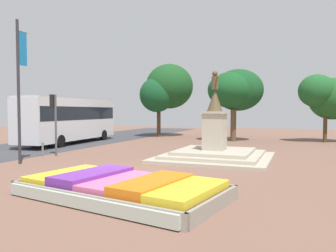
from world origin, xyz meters
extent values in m
plane|color=brown|center=(0.00, 0.00, 0.00)|extent=(77.77, 77.77, 0.00)
cube|color=#38281C|center=(1.61, -2.51, 0.18)|extent=(6.44, 3.95, 0.37)
cube|color=gray|center=(1.35, -4.02, 0.20)|extent=(6.15, 1.16, 0.41)
cube|color=gray|center=(1.87, -1.00, 0.20)|extent=(6.15, 1.16, 0.41)
cube|color=gray|center=(-1.41, -1.99, 0.20)|extent=(0.64, 3.13, 0.41)
cube|color=gray|center=(4.62, -3.03, 0.20)|extent=(0.64, 3.13, 0.41)
cube|color=yellow|center=(-0.69, -2.11, 0.45)|extent=(1.62, 2.92, 0.16)
cube|color=#72339E|center=(0.46, -2.31, 0.51)|extent=(1.62, 2.92, 0.28)
cube|color=#D86699|center=(1.61, -2.51, 0.45)|extent=(1.62, 2.92, 0.16)
cube|color=orange|center=(2.76, -2.71, 0.50)|extent=(1.62, 2.92, 0.27)
cube|color=yellow|center=(3.90, -2.91, 0.47)|extent=(1.62, 2.92, 0.21)
cube|color=#B2BCAD|center=(1.34, -4.07, 0.20)|extent=(5.86, 1.21, 0.33)
cube|color=#B2A893|center=(2.41, 6.06, 0.08)|extent=(5.83, 5.83, 0.17)
cube|color=#B4AA96|center=(2.41, 6.06, 0.25)|extent=(4.85, 4.85, 0.17)
cube|color=#B3A994|center=(2.41, 6.06, 0.42)|extent=(3.87, 3.87, 0.17)
cube|color=#B2A893|center=(2.41, 6.06, 1.47)|extent=(1.12, 1.12, 1.94)
cube|color=#B2A893|center=(2.41, 6.06, 2.50)|extent=(1.32, 1.32, 0.12)
cone|color=brown|center=(2.41, 6.06, 3.15)|extent=(0.84, 0.84, 1.17)
cylinder|color=brown|center=(2.41, 6.06, 4.07)|extent=(0.36, 0.36, 0.68)
sphere|color=brown|center=(2.41, 6.06, 4.56)|extent=(0.30, 0.30, 0.30)
cylinder|color=brown|center=(2.53, 5.88, 4.21)|extent=(0.41, 0.53, 0.46)
cylinder|color=#4C5156|center=(-6.36, 3.95, 1.76)|extent=(0.12, 0.12, 3.52)
cube|color=black|center=(-6.56, 3.97, 3.12)|extent=(0.27, 0.30, 0.80)
cylinder|color=#4B0808|center=(-6.70, 3.98, 3.39)|extent=(0.04, 0.14, 0.14)
cylinder|color=#543E08|center=(-6.70, 3.98, 3.12)|extent=(0.04, 0.14, 0.14)
cylinder|color=green|center=(-6.70, 3.98, 2.86)|extent=(0.04, 0.14, 0.14)
cylinder|color=#2D2D33|center=(-6.02, 0.97, 3.48)|extent=(0.14, 0.14, 6.95)
cube|color=#1972B2|center=(-6.02, 1.29, 5.62)|extent=(0.03, 0.50, 1.63)
cylinder|color=#2D2D33|center=(-6.02, 1.29, 6.44)|extent=(0.04, 0.64, 0.03)
cube|color=silver|center=(-10.31, 10.18, 1.93)|extent=(3.12, 10.45, 3.15)
cube|color=black|center=(-10.31, 10.18, 2.40)|extent=(3.12, 10.14, 1.01)
cube|color=#AFAFB3|center=(-10.31, 10.18, 3.55)|extent=(3.06, 10.24, 0.10)
cylinder|color=black|center=(-11.65, 13.44, 0.45)|extent=(0.34, 0.92, 0.90)
cylinder|color=black|center=(-9.43, 13.59, 0.45)|extent=(0.34, 0.92, 0.90)
cylinder|color=black|center=(-11.22, 7.27, 0.45)|extent=(0.34, 0.92, 0.90)
cylinder|color=black|center=(-9.00, 7.43, 0.45)|extent=(0.34, 0.92, 0.90)
cylinder|color=slate|center=(-6.93, 3.49, 0.36)|extent=(0.11, 0.11, 0.72)
sphere|color=slate|center=(-6.93, 3.49, 0.75)|extent=(0.13, 0.13, 0.13)
cylinder|color=#4C3823|center=(8.63, 18.62, 1.18)|extent=(0.31, 0.31, 2.36)
ellipsoid|color=#205C29|center=(7.93, 18.51, 4.23)|extent=(2.90, 2.73, 2.72)
ellipsoid|color=#225A25|center=(9.21, 19.38, 3.60)|extent=(3.87, 3.68, 3.47)
cylinder|color=brown|center=(1.42, 16.92, 1.36)|extent=(0.48, 0.48, 2.73)
ellipsoid|color=#174922|center=(1.68, 17.62, 4.39)|extent=(4.30, 3.92, 3.60)
ellipsoid|color=#174F23|center=(1.15, 17.06, 4.37)|extent=(3.95, 4.13, 3.07)
cylinder|color=#4C3823|center=(-6.46, 19.08, 1.39)|extent=(0.38, 0.38, 2.78)
ellipsoid|color=#154B24|center=(-6.49, 18.68, 4.19)|extent=(3.46, 3.16, 3.45)
ellipsoid|color=#1A4C21|center=(-5.67, 20.04, 5.08)|extent=(4.75, 4.99, 4.51)
camera|label=1|loc=(6.54, -11.08, 2.58)|focal=35.00mm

